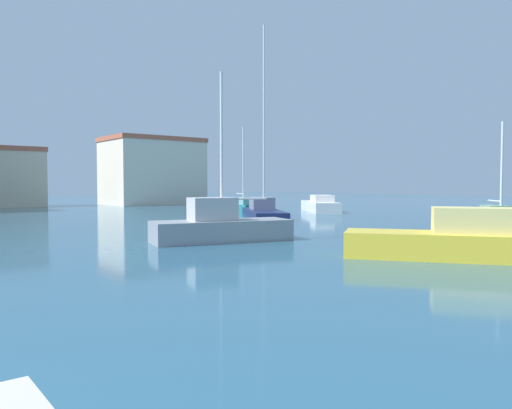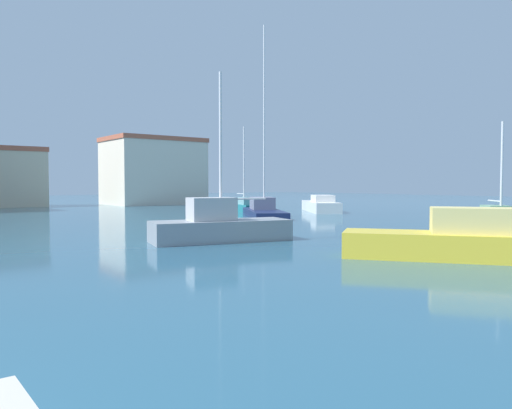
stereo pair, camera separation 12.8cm
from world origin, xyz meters
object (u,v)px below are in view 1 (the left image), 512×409
object	(u,v)px
sailboat_grey_distant_north	(220,226)
sailboat_teal_distant_east	(244,206)
motorboat_yellow_mid_harbor	(456,241)
motorboat_white_center_channel	(320,205)
sailboat_green_far_right	(500,222)
sailboat_navy_outer_mooring	(263,209)

from	to	relation	value
sailboat_grey_distant_north	sailboat_teal_distant_east	xyz separation A→B (m)	(13.88, 17.08, -0.13)
sailboat_grey_distant_north	motorboat_yellow_mid_harbor	size ratio (longest dim) A/B	1.09
motorboat_yellow_mid_harbor	motorboat_white_center_channel	bearing A→B (deg)	54.12
sailboat_grey_distant_north	motorboat_white_center_channel	xyz separation A→B (m)	(18.95, 12.77, -0.10)
sailboat_teal_distant_east	sailboat_grey_distant_north	bearing A→B (deg)	-129.11
sailboat_teal_distant_east	sailboat_green_far_right	distance (m)	22.52
sailboat_navy_outer_mooring	motorboat_yellow_mid_harbor	xyz separation A→B (m)	(-7.93, -19.92, 0.05)
motorboat_white_center_channel	sailboat_teal_distant_east	world-z (taller)	sailboat_teal_distant_east
motorboat_white_center_channel	sailboat_green_far_right	xyz separation A→B (m)	(-5.66, -18.20, -0.05)
motorboat_white_center_channel	sailboat_teal_distant_east	bearing A→B (deg)	139.64
sailboat_navy_outer_mooring	sailboat_grey_distant_north	bearing A→B (deg)	-135.42
sailboat_grey_distant_north	motorboat_white_center_channel	world-z (taller)	sailboat_grey_distant_north
motorboat_white_center_channel	sailboat_teal_distant_east	xyz separation A→B (m)	(-5.07, 4.31, -0.03)
sailboat_grey_distant_north	sailboat_navy_outer_mooring	xyz separation A→B (m)	(11.26, 11.10, -0.09)
motorboat_yellow_mid_harbor	sailboat_navy_outer_mooring	bearing A→B (deg)	68.29
sailboat_grey_distant_north	motorboat_yellow_mid_harbor	distance (m)	9.43
motorboat_white_center_channel	sailboat_green_far_right	distance (m)	19.06
sailboat_grey_distant_north	sailboat_green_far_right	size ratio (longest dim) A/B	1.29
sailboat_grey_distant_north	sailboat_green_far_right	world-z (taller)	sailboat_grey_distant_north
sailboat_green_far_right	sailboat_navy_outer_mooring	bearing A→B (deg)	97.01
motorboat_white_center_channel	sailboat_green_far_right	size ratio (longest dim) A/B	1.29
sailboat_grey_distant_north	sailboat_navy_outer_mooring	size ratio (longest dim) A/B	0.51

